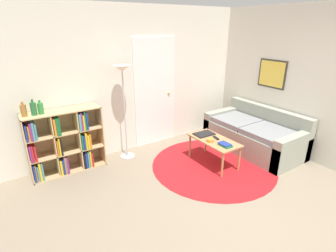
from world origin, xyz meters
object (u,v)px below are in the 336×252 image
(laptop, at_px, (204,134))
(bottle_left, at_px, (24,110))
(coffee_table, at_px, (214,142))
(bottle_right, at_px, (41,108))
(bookshelf, at_px, (64,143))
(bottle_middle, at_px, (33,109))
(bowl, at_px, (210,140))
(floor_lamp, at_px, (123,82))
(couch, at_px, (255,135))

(laptop, relative_size, bottle_left, 1.61)
(coffee_table, relative_size, bottle_right, 4.38)
(bookshelf, height_order, bottle_left, bottle_left)
(bottle_middle, distance_m, bottle_right, 0.09)
(bottle_middle, bearing_deg, bottle_left, 173.78)
(bowl, height_order, bottle_left, bottle_left)
(laptop, relative_size, bottle_middle, 1.49)
(bookshelf, bearing_deg, bottle_middle, -176.96)
(laptop, bearing_deg, floor_lamp, 145.03)
(laptop, distance_m, bottle_right, 2.65)
(coffee_table, xyz_separation_m, bowl, (-0.11, -0.03, 0.08))
(laptop, bearing_deg, bottle_right, 159.91)
(bottle_left, xyz_separation_m, bottle_middle, (0.13, -0.01, 0.01))
(bowl, relative_size, bottle_left, 0.55)
(bowl, distance_m, bottle_right, 2.66)
(bowl, bearing_deg, bottle_right, 153.07)
(bottle_left, distance_m, bottle_middle, 0.13)
(coffee_table, height_order, laptop, laptop)
(floor_lamp, xyz_separation_m, laptop, (1.13, -0.79, -0.92))
(bowl, relative_size, bottle_right, 0.58)
(coffee_table, bearing_deg, laptop, 90.34)
(bookshelf, distance_m, bottle_right, 0.67)
(couch, bearing_deg, coffee_table, -179.38)
(couch, relative_size, bottle_left, 8.30)
(bowl, bearing_deg, bottle_left, 154.99)
(bowl, bearing_deg, bookshelf, 150.17)
(laptop, height_order, bottle_middle, bottle_middle)
(couch, bearing_deg, laptop, 167.16)
(bookshelf, distance_m, couch, 3.46)
(floor_lamp, relative_size, bowl, 13.87)
(floor_lamp, xyz_separation_m, bowl, (1.02, -1.08, -0.90))
(floor_lamp, bearing_deg, laptop, -34.97)
(bookshelf, relative_size, floor_lamp, 0.70)
(bowl, relative_size, bottle_middle, 0.51)
(bowl, xyz_separation_m, bottle_left, (-2.52, 1.18, 0.65))
(bookshelf, bearing_deg, bottle_left, -179.50)
(coffee_table, bearing_deg, bookshelf, 152.03)
(bottle_middle, bearing_deg, coffee_table, -24.37)
(laptop, height_order, bowl, bowl)
(bookshelf, relative_size, coffee_table, 1.28)
(bottle_right, bearing_deg, bowl, -26.93)
(laptop, distance_m, bowl, 0.31)
(coffee_table, xyz_separation_m, bottle_left, (-2.63, 1.15, 0.73))
(floor_lamp, distance_m, couch, 2.69)
(floor_lamp, distance_m, bottle_left, 1.52)
(bookshelf, height_order, couch, bookshelf)
(bookshelf, xyz_separation_m, bottle_middle, (-0.34, -0.02, 0.63))
(bookshelf, relative_size, bottle_right, 5.61)
(floor_lamp, xyz_separation_m, couch, (2.22, -1.04, -1.10))
(bookshelf, distance_m, bottle_left, 0.78)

